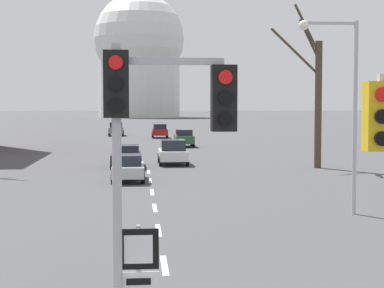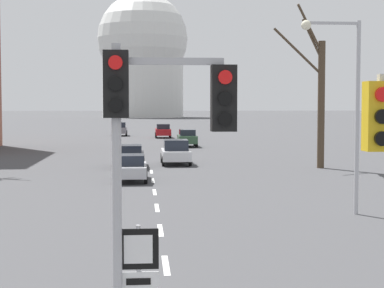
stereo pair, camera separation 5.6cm
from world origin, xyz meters
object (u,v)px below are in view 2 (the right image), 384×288
(street_lamp_right, at_px, (346,93))
(sedan_distant_centre, at_px, (129,155))
(traffic_signal_centre_tall, at_px, (154,127))
(sedan_near_left, at_px, (131,167))
(sedan_far_right, at_px, (187,138))
(route_sign_post, at_px, (138,275))
(sedan_near_right, at_px, (176,152))
(sedan_far_left, at_px, (163,131))
(sedan_mid_centre, at_px, (120,129))

(street_lamp_right, bearing_deg, sedan_distant_centre, 114.14)
(traffic_signal_centre_tall, relative_size, sedan_near_left, 1.24)
(sedan_far_right, height_order, sedan_distant_centre, sedan_far_right)
(sedan_near_left, relative_size, sedan_distant_centre, 0.87)
(traffic_signal_centre_tall, height_order, sedan_near_left, traffic_signal_centre_tall)
(route_sign_post, distance_m, street_lamp_right, 15.80)
(sedan_near_right, xyz_separation_m, sedan_far_left, (0.32, 34.49, 0.01))
(street_lamp_right, bearing_deg, traffic_signal_centre_tall, -118.00)
(sedan_mid_centre, bearing_deg, street_lamp_right, -80.32)
(sedan_near_right, height_order, sedan_far_left, sedan_near_right)
(route_sign_post, xyz_separation_m, street_lamp_right, (7.51, 13.60, 2.90))
(sedan_far_right, bearing_deg, sedan_near_left, -100.30)
(sedan_near_right, height_order, sedan_distant_centre, sedan_near_right)
(street_lamp_right, xyz_separation_m, sedan_far_right, (-3.07, 38.10, -3.60))
(sedan_distant_centre, bearing_deg, sedan_near_left, -88.29)
(sedan_distant_centre, bearing_deg, sedan_near_right, 30.08)
(sedan_mid_centre, height_order, sedan_far_right, sedan_mid_centre)
(sedan_far_right, bearing_deg, route_sign_post, -94.90)
(sedan_near_right, relative_size, sedan_mid_centre, 1.05)
(street_lamp_right, distance_m, sedan_far_left, 54.97)
(street_lamp_right, relative_size, sedan_near_right, 1.70)
(traffic_signal_centre_tall, distance_m, sedan_near_right, 34.01)
(sedan_far_left, bearing_deg, route_sign_post, -92.26)
(street_lamp_right, height_order, sedan_far_left, street_lamp_right)
(sedan_far_left, height_order, sedan_far_right, sedan_far_left)
(sedan_near_left, height_order, sedan_mid_centre, sedan_mid_centre)
(sedan_distant_centre, bearing_deg, sedan_far_left, 84.62)
(route_sign_post, bearing_deg, sedan_distant_centre, 91.30)
(route_sign_post, relative_size, sedan_distant_centre, 0.50)
(street_lamp_right, bearing_deg, sedan_near_right, 104.31)
(route_sign_post, distance_m, sedan_far_right, 51.89)
(sedan_near_right, height_order, sedan_far_right, sedan_near_right)
(sedan_near_left, relative_size, sedan_mid_centre, 1.00)
(traffic_signal_centre_tall, xyz_separation_m, sedan_distant_centre, (-0.96, 32.03, -2.95))
(sedan_near_left, xyz_separation_m, sedan_far_right, (4.93, 27.15, 0.13))
(traffic_signal_centre_tall, relative_size, sedan_near_right, 1.18)
(route_sign_post, xyz_separation_m, sedan_distant_centre, (-0.72, 31.95, -0.78))
(sedan_near_right, distance_m, sedan_mid_centre, 40.16)
(sedan_far_right, xyz_separation_m, sedan_distant_centre, (-5.15, -19.74, -0.08))
(route_sign_post, relative_size, sedan_mid_centre, 0.57)
(street_lamp_right, height_order, sedan_near_left, street_lamp_right)
(sedan_mid_centre, bearing_deg, traffic_signal_centre_tall, -87.70)
(sedan_near_right, distance_m, sedan_distant_centre, 3.57)
(traffic_signal_centre_tall, relative_size, sedan_distant_centre, 1.08)
(sedan_far_left, xyz_separation_m, sedan_distant_centre, (-3.41, -36.28, -0.08))
(traffic_signal_centre_tall, distance_m, street_lamp_right, 15.50)
(traffic_signal_centre_tall, distance_m, sedan_mid_centre, 73.76)
(street_lamp_right, relative_size, sedan_far_right, 1.78)
(traffic_signal_centre_tall, distance_m, sedan_far_left, 68.41)
(sedan_mid_centre, xyz_separation_m, sedan_far_right, (7.15, -21.88, -0.03))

